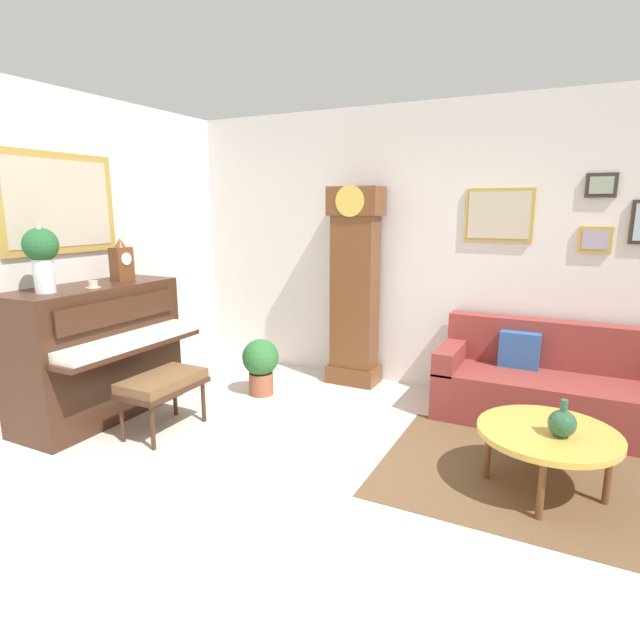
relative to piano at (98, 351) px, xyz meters
The scene contains 14 objects.
ground_plane 2.34m from the piano, ahead, with size 6.40×6.00×0.10m, color beige.
wall_left 0.95m from the piano, 140.47° to the right, with size 0.13×4.90×2.80m.
wall_back 3.17m from the piano, 42.88° to the left, with size 5.30×0.13×2.80m.
area_rug 3.65m from the piano, ahead, with size 2.10×1.50×0.01m, color brown.
piano is the anchor object (origin of this frame).
piano_bench 0.75m from the piano, ahead, with size 0.42×0.70×0.48m.
grandfather_clock 2.49m from the piano, 48.02° to the left, with size 0.52×0.34×2.03m.
couch 3.95m from the piano, 24.89° to the left, with size 1.90×0.80×0.84m.
coffee_table 3.63m from the piano, ahead, with size 0.88×0.88×0.42m.
mantel_clock 0.82m from the piano, 89.72° to the left, with size 0.13×0.18×0.38m.
flower_vase 0.99m from the piano, 89.84° to the right, with size 0.26×0.26×0.58m.
teacup 0.62m from the piano, 35.38° to the right, with size 0.12×0.12×0.06m.
green_jug 3.69m from the piano, ahead, with size 0.17×0.17×0.24m.
potted_plant 1.48m from the piano, 48.05° to the left, with size 0.36×0.36×0.56m.
Camera 1 is at (1.43, -2.67, 1.81)m, focal length 28.77 mm.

